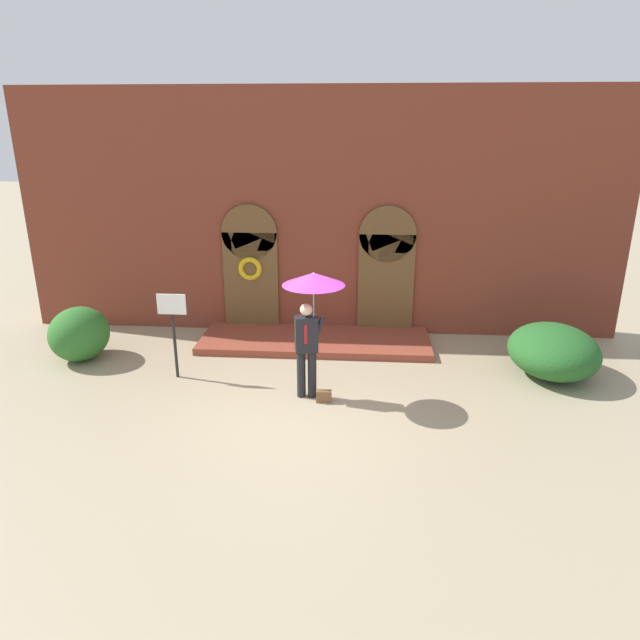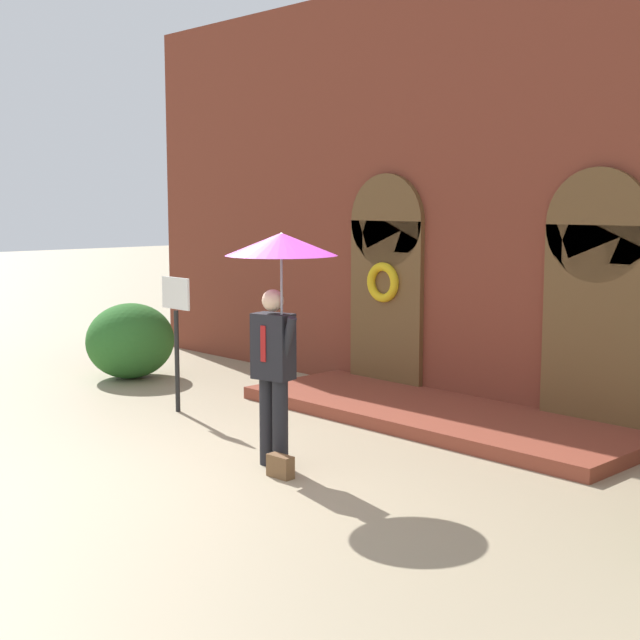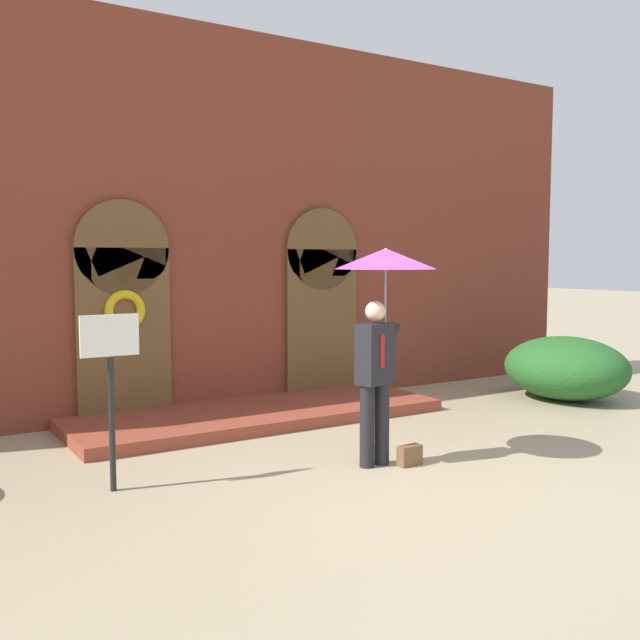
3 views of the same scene
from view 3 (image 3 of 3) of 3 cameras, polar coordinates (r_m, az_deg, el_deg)
The scene contains 6 objects.
ground_plane at distance 7.61m, azimuth 5.77°, elevation -12.30°, with size 80.00×80.00×0.00m, color tan.
building_facade at distance 10.85m, azimuth -7.79°, elevation 7.14°, with size 14.00×2.30×5.60m.
person_with_umbrella at distance 7.69m, azimuth 5.05°, elevation 2.39°, with size 1.10×1.10×2.36m.
handbag at distance 7.97m, azimuth 7.18°, elevation -10.70°, with size 0.28×0.12×0.22m, color brown.
sign_post at distance 7.13m, azimuth -16.41°, elevation -4.05°, with size 0.56×0.06×1.72m.
shrub_right at distance 12.10m, azimuth 19.07°, elevation -3.64°, with size 1.74×2.06×1.01m, color #235B23.
Camera 3 is at (-4.47, -5.73, 2.25)m, focal length 40.00 mm.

